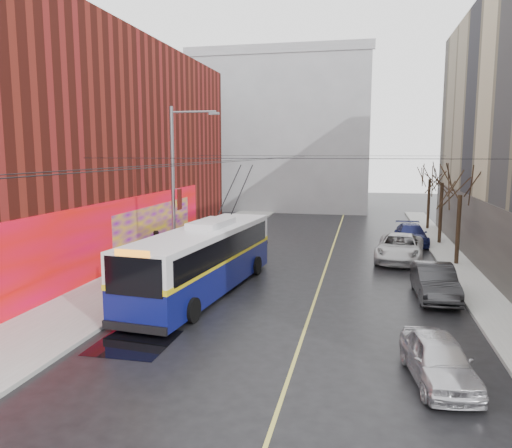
{
  "coord_description": "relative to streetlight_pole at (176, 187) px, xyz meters",
  "views": [
    {
      "loc": [
        3.52,
        -14.7,
        6.67
      ],
      "look_at": [
        -1.88,
        10.24,
        2.98
      ],
      "focal_mm": 35.0,
      "sensor_mm": 36.0,
      "label": 1
    }
  ],
  "objects": [
    {
      "name": "parked_car_a",
      "position": [
        11.94,
        -10.1,
        -4.15
      ],
      "size": [
        2.22,
        4.27,
        1.39
      ],
      "primitive_type": "imported",
      "rotation": [
        0.0,
        0.0,
        0.15
      ],
      "color": "silver",
      "rests_on": "ground"
    },
    {
      "name": "puddle",
      "position": [
        1.89,
        -9.17,
        -4.84
      ],
      "size": [
        2.62,
        2.93,
        0.01
      ],
      "primitive_type": "cube",
      "color": "black",
      "rests_on": "ground"
    },
    {
      "name": "sidewalk_right",
      "position": [
        15.14,
        2.0,
        -4.77
      ],
      "size": [
        2.0,
        60.0,
        0.15
      ],
      "primitive_type": "cube",
      "color": "gray",
      "rests_on": "ground"
    },
    {
      "name": "pigeons_flying",
      "position": [
        4.06,
        0.74,
        2.28
      ],
      "size": [
        1.09,
        2.49,
        2.88
      ],
      "color": "slate"
    },
    {
      "name": "sidewalk_left",
      "position": [
        -1.86,
        2.0,
        -4.77
      ],
      "size": [
        4.0,
        60.0,
        0.15
      ],
      "primitive_type": "cube",
      "color": "gray",
      "rests_on": "ground"
    },
    {
      "name": "catenary_wires",
      "position": [
        3.6,
        4.77,
        1.4
      ],
      "size": [
        18.0,
        60.0,
        0.22
      ],
      "color": "black"
    },
    {
      "name": "parked_car_b",
      "position": [
        12.97,
        -1.25,
        -4.06
      ],
      "size": [
        1.82,
        4.8,
        1.56
      ],
      "primitive_type": "imported",
      "rotation": [
        0.0,
        0.0,
        0.03
      ],
      "color": "#252527",
      "rests_on": "ground"
    },
    {
      "name": "parked_car_d",
      "position": [
        13.14,
        12.66,
        -4.12
      ],
      "size": [
        2.27,
        5.12,
        1.46
      ],
      "primitive_type": "imported",
      "rotation": [
        0.0,
        0.0,
        0.05
      ],
      "color": "#161B4D",
      "rests_on": "ground"
    },
    {
      "name": "pedestrian_a",
      "position": [
        -2.32,
        -2.89,
        -3.91
      ],
      "size": [
        0.39,
        0.58,
        1.57
      ],
      "primitive_type": "imported",
      "rotation": [
        0.0,
        0.0,
        1.54
      ],
      "color": "black",
      "rests_on": "sidewalk_left"
    },
    {
      "name": "tree_near",
      "position": [
        15.14,
        6.0,
        0.13
      ],
      "size": [
        3.2,
        3.2,
        6.4
      ],
      "color": "black",
      "rests_on": "ground"
    },
    {
      "name": "tree_far",
      "position": [
        15.14,
        20.0,
        0.3
      ],
      "size": [
        3.2,
        3.2,
        6.57
      ],
      "color": "black",
      "rests_on": "ground"
    },
    {
      "name": "ground",
      "position": [
        6.14,
        -10.0,
        -4.85
      ],
      "size": [
        140.0,
        140.0,
        0.0
      ],
      "primitive_type": "plane",
      "color": "black",
      "rests_on": "ground"
    },
    {
      "name": "tree_mid",
      "position": [
        15.14,
        13.0,
        0.41
      ],
      "size": [
        3.2,
        3.2,
        6.68
      ],
      "color": "black",
      "rests_on": "ground"
    },
    {
      "name": "following_car",
      "position": [
        2.12,
        6.34,
        -4.02
      ],
      "size": [
        2.73,
        5.13,
        1.66
      ],
      "primitive_type": "imported",
      "rotation": [
        0.0,
        0.0,
        -0.16
      ],
      "color": "silver",
      "rests_on": "ground"
    },
    {
      "name": "trolleybus",
      "position": [
        2.31,
        -2.57,
        -3.2
      ],
      "size": [
        3.92,
        12.69,
        5.94
      ],
      "rotation": [
        0.0,
        0.0,
        -0.1
      ],
      "color": "#0B1055",
      "rests_on": "ground"
    },
    {
      "name": "parked_car_c",
      "position": [
        11.94,
        6.69,
        -4.02
      ],
      "size": [
        3.4,
        6.19,
        1.64
      ],
      "primitive_type": "imported",
      "rotation": [
        0.0,
        0.0,
        -0.12
      ],
      "color": "#B8B8BA",
      "rests_on": "ground"
    },
    {
      "name": "building_left",
      "position": [
        -9.85,
        3.99,
        2.14
      ],
      "size": [
        12.11,
        36.0,
        14.0
      ],
      "color": "#591911",
      "rests_on": "ground"
    },
    {
      "name": "building_far",
      "position": [
        0.14,
        34.99,
        4.17
      ],
      "size": [
        20.5,
        12.1,
        18.0
      ],
      "color": "gray",
      "rests_on": "ground"
    },
    {
      "name": "pedestrian_b",
      "position": [
        -2.47,
        3.03,
        -3.79
      ],
      "size": [
        1.06,
        1.12,
        1.82
      ],
      "primitive_type": "imported",
      "rotation": [
        0.0,
        0.0,
        1.01
      ],
      "color": "black",
      "rests_on": "sidewalk_left"
    },
    {
      "name": "streetlight_pole",
      "position": [
        0.0,
        0.0,
        0.0
      ],
      "size": [
        2.65,
        0.6,
        9.0
      ],
      "color": "slate",
      "rests_on": "ground"
    },
    {
      "name": "lane_line",
      "position": [
        7.64,
        4.0,
        -4.84
      ],
      "size": [
        0.12,
        50.0,
        0.01
      ],
      "primitive_type": "cube",
      "color": "#BFB74C",
      "rests_on": "ground"
    }
  ]
}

